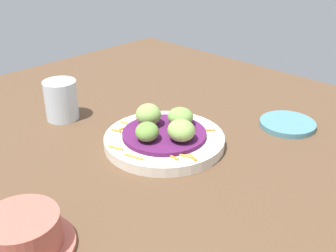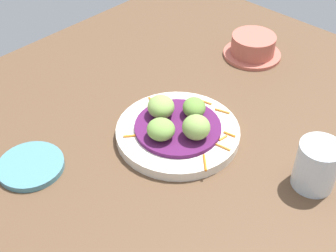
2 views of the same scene
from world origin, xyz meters
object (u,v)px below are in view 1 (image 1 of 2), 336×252
main_plate (164,140)px  guac_scoop_right (180,117)px  side_plate_small (287,124)px  water_glass (61,100)px  guac_scoop_back (148,115)px  terracotta_bowl (23,235)px  guac_scoop_center (181,130)px  guac_scoop_left (147,132)px

main_plate → guac_scoop_right: 5.68cm
side_plate_small → water_glass: (30.53, -37.48, 3.72)cm
guac_scoop_back → terracotta_bowl: bearing=18.4°
guac_scoop_back → side_plate_small: size_ratio=0.43×
side_plate_small → main_plate: bearing=-28.8°
main_plate → guac_scoop_back: size_ratio=4.61×
guac_scoop_center → guac_scoop_back: 8.83cm
guac_scoop_left → side_plate_small: guac_scoop_left is taller
guac_scoop_center → guac_scoop_back: guac_scoop_back is taller
guac_scoop_right → side_plate_small: size_ratio=0.44×
guac_scoop_back → terracotta_bowl: guac_scoop_back is taller
main_plate → side_plate_small: 27.06cm
main_plate → guac_scoop_back: bearing=-90.9°
main_plate → guac_scoop_left: guac_scoop_left is taller
main_plate → water_glass: size_ratio=2.71×
terracotta_bowl → main_plate: bearing=-168.7°
guac_scoop_left → side_plate_small: 31.28cm
guac_scoop_center → water_glass: 29.63cm
guac_scoop_back → water_glass: (6.90, -20.02, -0.70)cm
guac_scoop_left → water_glass: water_glass is taller
guac_scoop_center → guac_scoop_right: bearing=-135.9°
guac_scoop_center → guac_scoop_right: (-4.48, -4.34, -0.19)cm
guac_scoop_left → water_glass: bearing=-84.3°
guac_scoop_left → terracotta_bowl: size_ratio=0.37×
side_plate_small → water_glass: bearing=-50.8°
guac_scoop_back → guac_scoop_center: bearing=89.1°
main_plate → guac_scoop_left: bearing=-0.9°
main_plate → guac_scoop_left: size_ratio=4.66×
guac_scoop_left → side_plate_small: bearing=155.0°
water_glass → main_plate: bearing=105.6°
main_plate → water_glass: bearing=-74.4°
guac_scoop_back → guac_scoop_left: bearing=44.1°
guac_scoop_center → side_plate_small: bearing=160.0°
guac_scoop_center → terracotta_bowl: 33.18cm
guac_scoop_left → guac_scoop_right: (-8.82, 0.14, 0.08)cm
guac_scoop_left → main_plate: bearing=179.1°
guac_scoop_left → guac_scoop_center: guac_scoop_center is taller
guac_scoop_center → water_glass: water_glass is taller
terracotta_bowl → water_glass: size_ratio=1.57×
main_plate → guac_scoop_right: guac_scoop_right is taller
terracotta_bowl → guac_scoop_left: bearing=-166.9°
terracotta_bowl → water_glass: water_glass is taller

